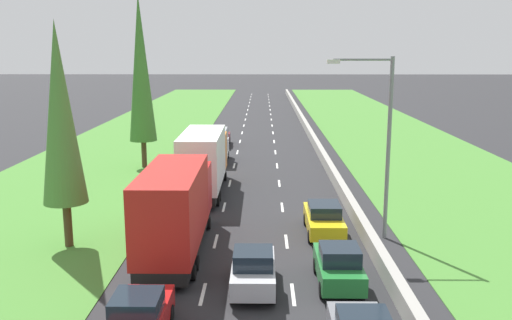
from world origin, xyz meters
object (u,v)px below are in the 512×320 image
Objects in this scene: maroon_sedan_left_lane at (220,137)px; poplar_tree_second at (60,114)px; green_hatchback_right_lane at (339,266)px; poplar_tree_third at (141,69)px; red_box_truck_left_lane at (176,208)px; yellow_sedan_right_lane at (324,219)px; street_light_mast at (382,135)px; silver_van_left_lane at (216,146)px; white_box_truck_left_lane at (204,161)px; red_hatchback_left_lane at (139,317)px; silver_hatchback_centre_lane at (253,270)px.

maroon_sedan_left_lane is 0.42× the size of poplar_tree_second.
green_hatchback_right_lane is at bearing -77.54° from maroon_sedan_left_lane.
maroon_sedan_left_lane is 13.54m from poplar_tree_third.
red_box_truck_left_lane is 6.84m from poplar_tree_second.
red_box_truck_left_lane reaches higher than yellow_sedan_right_lane.
red_box_truck_left_lane reaches higher than green_hatchback_right_lane.
maroon_sedan_left_lane is at bearing 110.32° from street_light_mast.
maroon_sedan_left_lane is 0.33× the size of poplar_tree_third.
red_box_truck_left_lane is 2.09× the size of yellow_sedan_right_lane.
street_light_mast is at bearing 64.45° from green_hatchback_right_lane.
maroon_sedan_left_lane is (-7.31, 26.32, 0.00)m from yellow_sedan_right_lane.
poplar_tree_second is (-5.14, -28.33, 5.57)m from maroon_sedan_left_lane.
street_light_mast is at bearing -62.77° from silver_van_left_lane.
poplar_tree_third reaches higher than street_light_mast.
maroon_sedan_left_lane is at bearing 102.46° from green_hatchback_right_lane.
white_box_truck_left_lane is (0.14, 10.93, 0.00)m from red_box_truck_left_lane.
poplar_tree_second is 1.19× the size of street_light_mast.
poplar_tree_third is at bearing 101.57° from red_hatchback_left_lane.
poplar_tree_third is at bearing -157.99° from silver_van_left_lane.
green_hatchback_right_lane is at bearing -60.77° from poplar_tree_third.
maroon_sedan_left_lane is at bearing 96.57° from silver_hatchback_centre_lane.
silver_van_left_lane is 19.58m from yellow_sedan_right_lane.
red_box_truck_left_lane is at bearing -90.76° from white_box_truck_left_lane.
street_light_mast is (9.78, 10.17, 4.40)m from red_hatchback_left_lane.
poplar_tree_third reaches higher than red_hatchback_left_lane.
green_hatchback_right_lane is at bearing -64.53° from white_box_truck_left_lane.
silver_hatchback_centre_lane is at bearing -134.81° from street_light_mast.
poplar_tree_second is 0.79× the size of poplar_tree_third.
white_box_truck_left_lane is 18.27m from maroon_sedan_left_lane.
maroon_sedan_left_lane is at bearing 91.90° from silver_van_left_lane.
street_light_mast is at bearing 12.96° from red_box_truck_left_lane.
red_box_truck_left_lane is at bearing 89.96° from red_hatchback_left_lane.
green_hatchback_right_lane is 1.00× the size of silver_hatchback_centre_lane.
white_box_truck_left_lane is 10.78m from yellow_sedan_right_lane.
silver_van_left_lane reaches higher than silver_hatchback_centre_lane.
green_hatchback_right_lane is 3.43m from silver_hatchback_centre_lane.
poplar_tree_second is at bearing 152.00° from silver_hatchback_centre_lane.
poplar_tree_third is at bearing 119.23° from green_hatchback_right_lane.
poplar_tree_third reaches higher than white_box_truck_left_lane.
silver_hatchback_centre_lane is at bearing -76.86° from white_box_truck_left_lane.
poplar_tree_second is at bearing 160.74° from green_hatchback_right_lane.
poplar_tree_second reaches higher than red_hatchback_left_lane.
red_hatchback_left_lane is 0.37× the size of poplar_tree_second.
street_light_mast is (9.70, -18.84, 3.83)m from silver_van_left_lane.
red_hatchback_left_lane is 0.29× the size of poplar_tree_third.
silver_van_left_lane is 1.09× the size of maroon_sedan_left_lane.
silver_hatchback_centre_lane is at bearing 47.70° from red_hatchback_left_lane.
silver_hatchback_centre_lane is (-3.40, -0.44, 0.00)m from green_hatchback_right_lane.
poplar_tree_third is at bearing -117.18° from maroon_sedan_left_lane.
red_hatchback_left_lane and silver_hatchback_centre_lane have the same top height.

